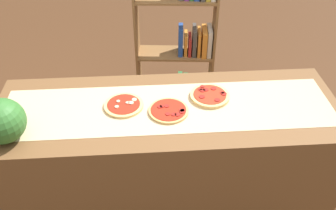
{
  "coord_description": "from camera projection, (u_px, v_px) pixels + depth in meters",
  "views": [
    {
      "loc": [
        -0.12,
        -1.69,
        2.25
      ],
      "look_at": [
        0.0,
        0.0,
        0.91
      ],
      "focal_mm": 38.9,
      "sensor_mm": 36.0,
      "label": 1
    }
  ],
  "objects": [
    {
      "name": "watermelon",
      "position": [
        2.0,
        121.0,
        1.89
      ],
      "size": [
        0.25,
        0.25,
        0.25
      ],
      "primitive_type": "sphere",
      "color": "#2D6628",
      "rests_on": "counter"
    },
    {
      "name": "counter",
      "position": [
        168.0,
        159.0,
        2.45
      ],
      "size": [
        2.09,
        0.73,
        0.89
      ],
      "primitive_type": "cube",
      "color": "brown",
      "rests_on": "ground_plane"
    },
    {
      "name": "pizza_pepperoni_2",
      "position": [
        210.0,
        96.0,
        2.25
      ],
      "size": [
        0.24,
        0.24,
        0.03
      ],
      "color": "#DBB26B",
      "rests_on": "parchment_paper"
    },
    {
      "name": "pizza_pepperoni_1",
      "position": [
        169.0,
        111.0,
        2.14
      ],
      "size": [
        0.24,
        0.24,
        0.02
      ],
      "color": "tan",
      "rests_on": "parchment_paper"
    },
    {
      "name": "bookshelf",
      "position": [
        185.0,
        35.0,
        3.25
      ],
      "size": [
        0.73,
        0.33,
        1.6
      ],
      "color": "brown",
      "rests_on": "ground_plane"
    },
    {
      "name": "pizza_mushroom_0",
      "position": [
        124.0,
        105.0,
        2.18
      ],
      "size": [
        0.24,
        0.24,
        0.02
      ],
      "color": "#DBB26B",
      "rests_on": "parchment_paper"
    },
    {
      "name": "parchment_paper",
      "position": [
        168.0,
        107.0,
        2.17
      ],
      "size": [
        1.97,
        0.47,
        0.0
      ],
      "primitive_type": "cube",
      "color": "tan",
      "rests_on": "counter"
    },
    {
      "name": "ground_plane",
      "position": [
        168.0,
        200.0,
        2.73
      ],
      "size": [
        12.0,
        12.0,
        0.0
      ],
      "primitive_type": "plane",
      "color": "#4C2D19"
    }
  ]
}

